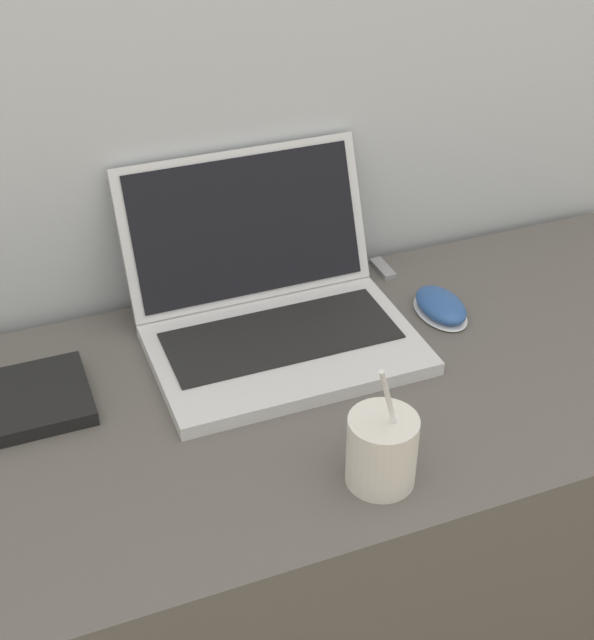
% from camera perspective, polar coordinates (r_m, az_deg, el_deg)
% --- Properties ---
extents(desk, '(1.39, 0.55, 0.73)m').
position_cam_1_polar(desk, '(1.44, 0.54, -15.68)').
color(desk, '#5B5651').
rests_on(desk, ground_plane).
extents(laptop, '(0.37, 0.33, 0.23)m').
position_cam_1_polar(laptop, '(1.26, -1.54, 1.03)').
color(laptop, silver).
rests_on(laptop, desk).
extents(drink_cup, '(0.08, 0.08, 0.18)m').
position_cam_1_polar(drink_cup, '(1.03, 5.46, -8.21)').
color(drink_cup, silver).
rests_on(drink_cup, desk).
extents(computer_mouse, '(0.07, 0.11, 0.03)m').
position_cam_1_polar(computer_mouse, '(1.34, 9.18, 0.87)').
color(computer_mouse, white).
rests_on(computer_mouse, desk).
extents(usb_stick, '(0.02, 0.06, 0.01)m').
position_cam_1_polar(usb_stick, '(1.44, 5.51, 3.32)').
color(usb_stick, '#99999E').
rests_on(usb_stick, desk).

